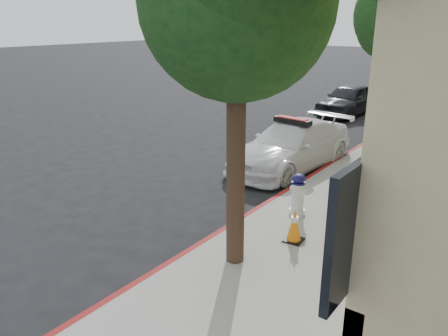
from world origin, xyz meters
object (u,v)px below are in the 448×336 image
Objects in this scene: parked_car_far at (416,88)px; police_car at (291,145)px; fire_hydrant at (298,195)px; traffic_cone at (294,225)px; parked_car_mid at (348,99)px.

police_car is at bearing -91.53° from parked_car_far.
traffic_cone is at bearing -53.78° from fire_hydrant.
parked_car_mid is 6.10× the size of traffic_cone.
traffic_cone is (2.28, -4.10, -0.18)m from police_car.
parked_car_far reaches higher than police_car.
police_car reaches higher than fire_hydrant.
police_car is 1.18× the size of parked_car_mid.
traffic_cone is at bearing -68.68° from parked_car_mid.
parked_car_mid is 5.13m from parked_car_far.
traffic_cone is (2.18, -16.97, -0.27)m from parked_car_far.
traffic_cone is at bearing -83.76° from parked_car_far.
fire_hydrant is (1.68, -15.89, -0.15)m from parked_car_far.
fire_hydrant is at bearing -85.05° from parked_car_far.
parked_car_far is 15.98m from fire_hydrant.
parked_car_mid is at bearing 117.88° from fire_hydrant.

